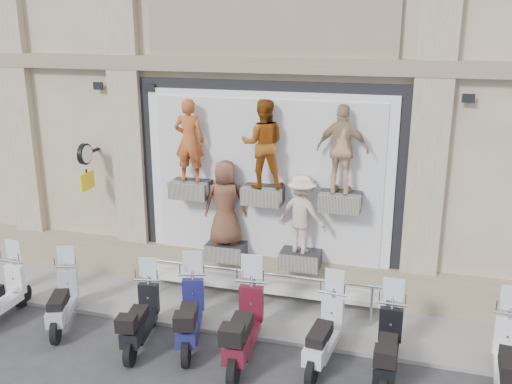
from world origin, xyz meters
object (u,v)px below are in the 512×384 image
at_px(scooter_c, 61,292).
at_px(scooter_g, 324,324).
at_px(scooter_e, 190,305).
at_px(scooter_f, 244,316).
at_px(guard_rail, 255,292).
at_px(scooter_h, 388,337).
at_px(scooter_d, 140,308).
at_px(scooter_i, 510,351).
at_px(clock_sign_bracket, 86,161).

distance_m(scooter_c, scooter_g, 5.03).
bearing_deg(scooter_e, scooter_g, -14.64).
bearing_deg(scooter_f, guard_rail, 94.99).
distance_m(guard_rail, scooter_f, 1.71).
distance_m(scooter_e, scooter_g, 2.42).
height_order(scooter_c, scooter_h, scooter_h).
xyz_separation_m(scooter_d, scooter_g, (3.27, 0.32, 0.02)).
height_order(scooter_c, scooter_i, scooter_i).
bearing_deg(scooter_c, scooter_d, -27.45).
height_order(scooter_c, scooter_f, scooter_f).
distance_m(clock_sign_bracket, scooter_f, 5.07).
bearing_deg(scooter_g, scooter_c, -172.50).
bearing_deg(scooter_f, scooter_d, 177.06).
bearing_deg(scooter_g, guard_rail, 145.84).
bearing_deg(scooter_d, scooter_e, 7.71).
xyz_separation_m(guard_rail, scooter_h, (2.69, -1.52, 0.30)).
xyz_separation_m(guard_rail, scooter_i, (4.51, -1.48, 0.33)).
bearing_deg(scooter_h, guard_rail, 151.31).
relative_size(guard_rail, scooter_h, 2.69).
distance_m(clock_sign_bracket, scooter_g, 6.17).
xyz_separation_m(scooter_c, scooter_e, (2.60, 0.07, 0.07)).
height_order(scooter_d, scooter_h, scooter_h).
xyz_separation_m(guard_rail, scooter_d, (-1.65, -1.70, 0.27)).
xyz_separation_m(scooter_d, scooter_i, (6.16, 0.22, 0.07)).
height_order(scooter_e, scooter_h, scooter_e).
bearing_deg(scooter_f, scooter_i, -2.32).
relative_size(scooter_e, scooter_i, 0.98).
bearing_deg(scooter_c, scooter_h, -21.13).
xyz_separation_m(guard_rail, scooter_f, (0.28, -1.64, 0.38)).
height_order(guard_rail, scooter_g, scooter_g).
relative_size(scooter_d, scooter_i, 0.92).
height_order(scooter_d, scooter_e, scooter_e).
xyz_separation_m(clock_sign_bracket, scooter_h, (6.59, -1.99, -2.04)).
relative_size(guard_rail, scooter_c, 2.89).
height_order(scooter_f, scooter_g, scooter_f).
bearing_deg(guard_rail, scooter_i, -18.13).
bearing_deg(clock_sign_bracket, scooter_f, -26.79).
bearing_deg(scooter_i, scooter_e, -176.17).
height_order(scooter_h, scooter_i, scooter_i).
relative_size(clock_sign_bracket, scooter_c, 0.58).
bearing_deg(scooter_d, scooter_c, 163.54).
distance_m(scooter_d, scooter_i, 6.17).
bearing_deg(scooter_i, scooter_f, -173.41).
relative_size(scooter_e, scooter_h, 1.03).
xyz_separation_m(guard_rail, scooter_e, (-0.81, -1.43, 0.32)).
height_order(clock_sign_bracket, scooter_e, clock_sign_bracket).
height_order(clock_sign_bracket, scooter_i, clock_sign_bracket).
distance_m(scooter_c, scooter_e, 2.61).
bearing_deg(clock_sign_bracket, scooter_h, -16.79).
bearing_deg(scooter_g, scooter_h, -1.80).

